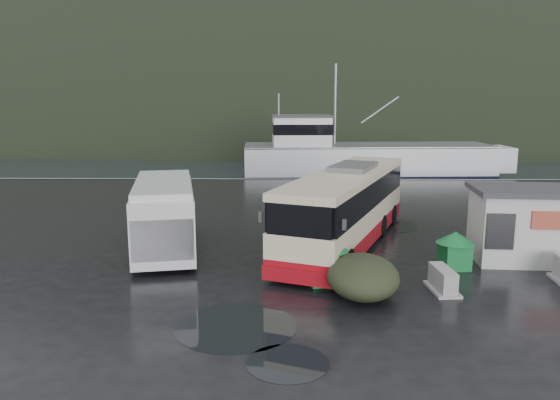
{
  "coord_description": "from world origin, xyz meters",
  "views": [
    {
      "loc": [
        -0.2,
        -19.16,
        6.09
      ],
      "look_at": [
        -0.58,
        3.39,
        1.7
      ],
      "focal_mm": 35.0,
      "sensor_mm": 36.0,
      "label": 1
    }
  ],
  "objects_px": {
    "ticket_kiosk": "(517,260)",
    "white_van": "(166,250)",
    "dome_tent": "(362,295)",
    "jersey_barrier_b": "(442,291)",
    "fishing_trawler": "(367,166)",
    "waste_bin_right": "(454,268)",
    "coach_bus": "(345,244)",
    "waste_bin_left": "(324,282)"
  },
  "relations": [
    {
      "from": "ticket_kiosk",
      "to": "white_van",
      "type": "bearing_deg",
      "value": 179.32
    },
    {
      "from": "dome_tent",
      "to": "jersey_barrier_b",
      "type": "relative_size",
      "value": 2.06
    },
    {
      "from": "dome_tent",
      "to": "jersey_barrier_b",
      "type": "height_order",
      "value": "dome_tent"
    },
    {
      "from": "dome_tent",
      "to": "jersey_barrier_b",
      "type": "xyz_separation_m",
      "value": [
        2.56,
        0.41,
        0.0
      ]
    },
    {
      "from": "white_van",
      "to": "dome_tent",
      "type": "relative_size",
      "value": 2.17
    },
    {
      "from": "ticket_kiosk",
      "to": "fishing_trawler",
      "type": "bearing_deg",
      "value": 97.97
    },
    {
      "from": "ticket_kiosk",
      "to": "fishing_trawler",
      "type": "xyz_separation_m",
      "value": [
        -1.8,
        27.15,
        0.0
      ]
    },
    {
      "from": "dome_tent",
      "to": "white_van",
      "type": "bearing_deg",
      "value": 146.07
    },
    {
      "from": "white_van",
      "to": "waste_bin_right",
      "type": "bearing_deg",
      "value": -22.67
    },
    {
      "from": "coach_bus",
      "to": "white_van",
      "type": "relative_size",
      "value": 1.71
    },
    {
      "from": "coach_bus",
      "to": "waste_bin_left",
      "type": "relative_size",
      "value": 7.28
    },
    {
      "from": "jersey_barrier_b",
      "to": "dome_tent",
      "type": "bearing_deg",
      "value": -170.88
    },
    {
      "from": "coach_bus",
      "to": "ticket_kiosk",
      "type": "bearing_deg",
      "value": 2.46
    },
    {
      "from": "white_van",
      "to": "waste_bin_right",
      "type": "distance_m",
      "value": 10.97
    },
    {
      "from": "coach_bus",
      "to": "jersey_barrier_b",
      "type": "distance_m",
      "value": 5.93
    },
    {
      "from": "waste_bin_right",
      "to": "jersey_barrier_b",
      "type": "distance_m",
      "value": 2.52
    },
    {
      "from": "waste_bin_left",
      "to": "fishing_trawler",
      "type": "distance_m",
      "value": 30.19
    },
    {
      "from": "ticket_kiosk",
      "to": "dome_tent",
      "type": "bearing_deg",
      "value": -145.3
    },
    {
      "from": "coach_bus",
      "to": "fishing_trawler",
      "type": "bearing_deg",
      "value": 101.29
    },
    {
      "from": "dome_tent",
      "to": "fishing_trawler",
      "type": "xyz_separation_m",
      "value": [
        4.44,
        30.83,
        0.0
      ]
    },
    {
      "from": "white_van",
      "to": "jersey_barrier_b",
      "type": "bearing_deg",
      "value": -35.96
    },
    {
      "from": "jersey_barrier_b",
      "to": "fishing_trawler",
      "type": "xyz_separation_m",
      "value": [
        1.88,
        30.42,
        0.0
      ]
    },
    {
      "from": "white_van",
      "to": "jersey_barrier_b",
      "type": "distance_m",
      "value": 10.68
    },
    {
      "from": "waste_bin_right",
      "to": "fishing_trawler",
      "type": "bearing_deg",
      "value": 88.29
    },
    {
      "from": "ticket_kiosk",
      "to": "fishing_trawler",
      "type": "height_order",
      "value": "fishing_trawler"
    },
    {
      "from": "white_van",
      "to": "coach_bus",
      "type": "bearing_deg",
      "value": -3.99
    },
    {
      "from": "waste_bin_right",
      "to": "ticket_kiosk",
      "type": "xyz_separation_m",
      "value": [
        2.64,
        0.97,
        0.0
      ]
    },
    {
      "from": "waste_bin_right",
      "to": "ticket_kiosk",
      "type": "relative_size",
      "value": 0.38
    },
    {
      "from": "coach_bus",
      "to": "white_van",
      "type": "distance_m",
      "value": 7.28
    },
    {
      "from": "waste_bin_left",
      "to": "dome_tent",
      "type": "bearing_deg",
      "value": -45.97
    },
    {
      "from": "ticket_kiosk",
      "to": "waste_bin_right",
      "type": "bearing_deg",
      "value": -155.61
    },
    {
      "from": "waste_bin_left",
      "to": "white_van",
      "type": "bearing_deg",
      "value": 148.79
    },
    {
      "from": "dome_tent",
      "to": "jersey_barrier_b",
      "type": "distance_m",
      "value": 2.59
    },
    {
      "from": "dome_tent",
      "to": "fishing_trawler",
      "type": "height_order",
      "value": "fishing_trawler"
    },
    {
      "from": "coach_bus",
      "to": "fishing_trawler",
      "type": "height_order",
      "value": "fishing_trawler"
    },
    {
      "from": "jersey_barrier_b",
      "to": "coach_bus",
      "type": "bearing_deg",
      "value": 115.0
    },
    {
      "from": "ticket_kiosk",
      "to": "jersey_barrier_b",
      "type": "relative_size",
      "value": 2.35
    },
    {
      "from": "jersey_barrier_b",
      "to": "waste_bin_left",
      "type": "bearing_deg",
      "value": 168.53
    },
    {
      "from": "waste_bin_left",
      "to": "fishing_trawler",
      "type": "relative_size",
      "value": 0.06
    },
    {
      "from": "waste_bin_right",
      "to": "jersey_barrier_b",
      "type": "bearing_deg",
      "value": -114.36
    },
    {
      "from": "waste_bin_left",
      "to": "coach_bus",
      "type": "bearing_deg",
      "value": 75.74
    },
    {
      "from": "white_van",
      "to": "dome_tent",
      "type": "xyz_separation_m",
      "value": [
        7.16,
        -4.82,
        0.0
      ]
    }
  ]
}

